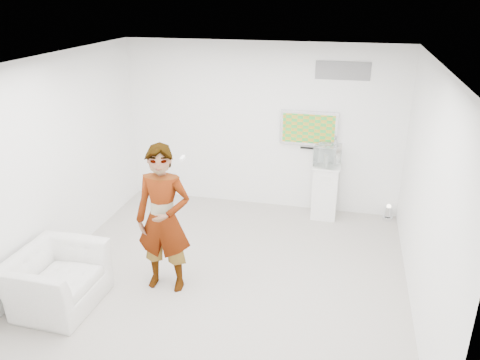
{
  "coord_description": "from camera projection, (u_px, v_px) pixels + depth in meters",
  "views": [
    {
      "loc": [
        1.5,
        -5.49,
        3.79
      ],
      "look_at": [
        0.06,
        0.6,
        1.23
      ],
      "focal_mm": 35.0,
      "sensor_mm": 36.0,
      "label": 1
    }
  ],
  "objects": [
    {
      "name": "logo_decal",
      "position": [
        343.0,
        71.0,
        7.69
      ],
      "size": [
        0.9,
        0.02,
        0.3
      ],
      "primitive_type": "cube",
      "color": "slate",
      "rests_on": "room"
    },
    {
      "name": "person",
      "position": [
        164.0,
        219.0,
        6.09
      ],
      "size": [
        0.76,
        0.52,
        2.03
      ],
      "primitive_type": "imported",
      "rotation": [
        0.0,
        0.0,
        0.04
      ],
      "color": "white",
      "rests_on": "room"
    },
    {
      "name": "vitrine",
      "position": [
        328.0,
        155.0,
        8.0
      ],
      "size": [
        0.47,
        0.47,
        0.37
      ],
      "primitive_type": "cube",
      "rotation": [
        0.0,
        0.0,
        -0.31
      ],
      "color": "white",
      "rests_on": "pedestal"
    },
    {
      "name": "console",
      "position": [
        327.0,
        160.0,
        8.03
      ],
      "size": [
        0.06,
        0.15,
        0.2
      ],
      "primitive_type": "cube",
      "rotation": [
        0.0,
        0.0,
        0.09
      ],
      "color": "white",
      "rests_on": "pedestal"
    },
    {
      "name": "pedestal",
      "position": [
        325.0,
        191.0,
        8.25
      ],
      "size": [
        0.48,
        0.48,
        0.98
      ],
      "primitive_type": "cube",
      "rotation": [
        0.0,
        0.0,
        -0.01
      ],
      "color": "white",
      "rests_on": "room"
    },
    {
      "name": "wii_remote",
      "position": [
        182.0,
        158.0,
        5.87
      ],
      "size": [
        0.04,
        0.15,
        0.04
      ],
      "primitive_type": "cube",
      "rotation": [
        0.0,
        0.0,
        0.05
      ],
      "color": "white",
      "rests_on": "person"
    },
    {
      "name": "room",
      "position": [
        225.0,
        178.0,
        6.14
      ],
      "size": [
        5.01,
        5.01,
        3.0
      ],
      "color": "#A9A39B",
      "rests_on": "ground"
    },
    {
      "name": "floor_uplight",
      "position": [
        388.0,
        212.0,
        8.26
      ],
      "size": [
        0.23,
        0.23,
        0.28
      ],
      "primitive_type": "cylinder",
      "rotation": [
        0.0,
        0.0,
        -0.32
      ],
      "color": "silver",
      "rests_on": "room"
    },
    {
      "name": "armchair",
      "position": [
        56.0,
        279.0,
        5.95
      ],
      "size": [
        1.02,
        1.16,
        0.74
      ],
      "primitive_type": "imported",
      "rotation": [
        0.0,
        0.0,
        1.55
      ],
      "color": "white",
      "rests_on": "room"
    },
    {
      "name": "tv",
      "position": [
        309.0,
        128.0,
        8.14
      ],
      "size": [
        1.0,
        0.08,
        0.6
      ],
      "primitive_type": "cube",
      "color": "silver",
      "rests_on": "room"
    }
  ]
}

